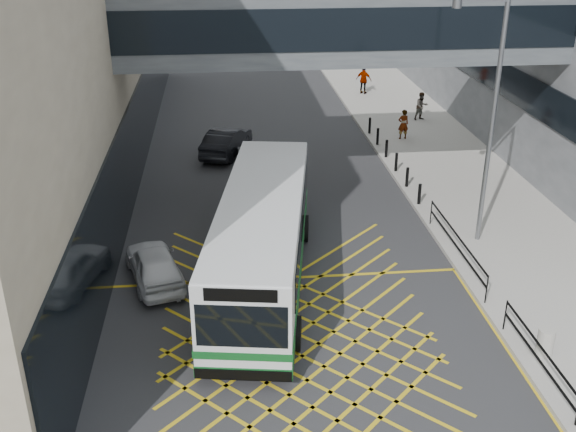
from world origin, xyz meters
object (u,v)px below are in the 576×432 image
object	(u,v)px
litter_bin	(545,342)
car_white	(154,264)
car_dark	(226,141)
pedestrian_a	(403,124)
bus	(263,236)
pedestrian_c	(364,80)
car_silver	(256,156)
pedestrian_b	(421,106)
street_lamp	(488,111)

from	to	relation	value
litter_bin	car_white	bearing A→B (deg)	153.80
car_dark	pedestrian_a	bearing A→B (deg)	-153.01
bus	pedestrian_c	bearing A→B (deg)	79.94
car_silver	car_dark	bearing A→B (deg)	-58.38
car_dark	litter_bin	bearing A→B (deg)	135.05
pedestrian_b	pedestrian_c	xyz separation A→B (m)	(-2.14, 6.51, 0.11)
pedestrian_a	bus	bearing A→B (deg)	53.32
car_dark	pedestrian_b	distance (m)	12.56
car_dark	car_silver	size ratio (longest dim) A/B	1.05
car_silver	pedestrian_b	distance (m)	12.40
car_silver	pedestrian_b	world-z (taller)	pedestrian_b
pedestrian_b	litter_bin	bearing A→B (deg)	-115.45
car_white	pedestrian_b	bearing A→B (deg)	-144.73
street_lamp	litter_bin	world-z (taller)	street_lamp
bus	pedestrian_b	distance (m)	20.88
bus	litter_bin	world-z (taller)	bus
litter_bin	pedestrian_c	xyz separation A→B (m)	(0.92, 29.65, 0.52)
car_dark	litter_bin	xyz separation A→B (m)	(8.60, -18.51, -0.13)
pedestrian_a	pedestrian_c	xyz separation A→B (m)	(-0.12, 9.98, 0.12)
pedestrian_c	bus	bearing A→B (deg)	104.72
pedestrian_b	bus	bearing A→B (deg)	-138.67
car_white	car_silver	bearing A→B (deg)	-126.61
car_white	pedestrian_c	world-z (taller)	pedestrian_c
pedestrian_b	pedestrian_c	world-z (taller)	pedestrian_c
car_dark	pedestrian_b	size ratio (longest dim) A/B	2.73
car_silver	street_lamp	bearing A→B (deg)	131.43
bus	car_white	size ratio (longest dim) A/B	2.80
car_silver	pedestrian_a	xyz separation A→B (m)	(8.24, 3.49, 0.31)
car_silver	street_lamp	xyz separation A→B (m)	(7.74, -8.90, 4.53)
street_lamp	pedestrian_b	world-z (taller)	street_lamp
car_dark	pedestrian_c	distance (m)	14.66
car_dark	street_lamp	size ratio (longest dim) A/B	0.51
pedestrian_c	pedestrian_b	bearing A→B (deg)	142.17
pedestrian_c	car_dark	bearing A→B (deg)	83.43
car_dark	litter_bin	distance (m)	20.41
bus	car_dark	world-z (taller)	bus
car_silver	pedestrian_c	bearing A→B (deg)	-120.65
pedestrian_b	car_dark	bearing A→B (deg)	-176.26
car_silver	pedestrian_a	bearing A→B (deg)	-156.61
pedestrian_b	street_lamp	bearing A→B (deg)	-116.94
litter_bin	pedestrian_b	size ratio (longest dim) A/B	0.50
bus	car_dark	bearing A→B (deg)	103.45
car_white	litter_bin	size ratio (longest dim) A/B	5.06
car_dark	pedestrian_b	world-z (taller)	pedestrian_b
car_white	pedestrian_b	size ratio (longest dim) A/B	2.54
pedestrian_a	street_lamp	bearing A→B (deg)	81.89
car_silver	pedestrian_c	world-z (taller)	pedestrian_c
bus	car_silver	bearing A→B (deg)	97.01
pedestrian_b	pedestrian_c	bearing A→B (deg)	90.30
car_silver	pedestrian_a	world-z (taller)	pedestrian_a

